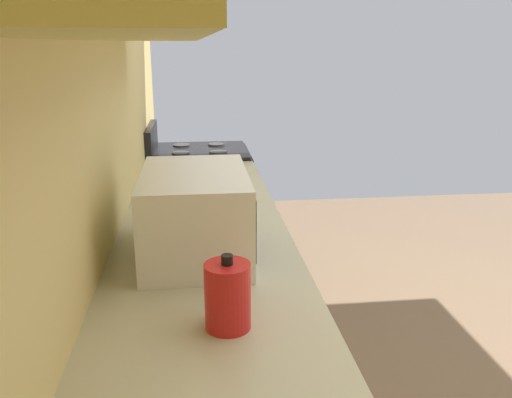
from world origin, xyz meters
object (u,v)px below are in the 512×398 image
Objects in this scene: bowl at (211,187)px; kettle at (228,295)px; oven_range at (201,215)px; microwave at (196,213)px.

kettle reaches higher than bowl.
oven_range is 1.78m from microwave.
kettle is at bearing -178.83° from oven_range.
microwave reaches higher than kettle.
bowl is at bearing -5.51° from microwave.
oven_range is at bearing 1.17° from kettle.
bowl is 1.24m from kettle.
oven_range reaches higher than bowl.
bowl is 0.65× the size of kettle.
microwave is 0.76m from bowl.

